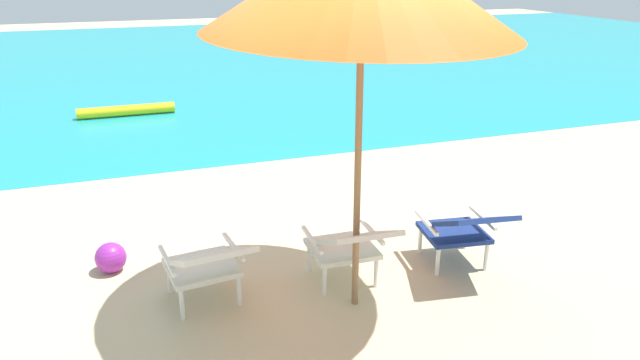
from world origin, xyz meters
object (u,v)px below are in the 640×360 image
(lounge_chair_left, at_px, (207,263))
(lounge_chair_right, at_px, (463,228))
(lounge_chair_center, at_px, (350,244))
(beach_ball, at_px, (111,258))
(swim_buoy, at_px, (127,110))

(lounge_chair_left, bearing_deg, lounge_chair_right, -2.87)
(lounge_chair_left, distance_m, lounge_chair_right, 2.13)
(lounge_chair_center, height_order, beach_ball, lounge_chair_center)
(lounge_chair_right, relative_size, beach_ball, 3.59)
(lounge_chair_center, distance_m, lounge_chair_right, 1.01)
(beach_ball, bearing_deg, swim_buoy, 86.22)
(swim_buoy, xyz_separation_m, lounge_chair_right, (2.45, -6.57, 0.31))
(lounge_chair_center, bearing_deg, lounge_chair_right, -2.21)
(swim_buoy, xyz_separation_m, beach_ball, (-0.37, -5.59, 0.03))
(lounge_chair_left, relative_size, beach_ball, 3.54)
(swim_buoy, bearing_deg, lounge_chair_right, -69.57)
(swim_buoy, bearing_deg, beach_ball, -93.78)
(swim_buoy, relative_size, lounge_chair_center, 1.80)
(lounge_chair_center, relative_size, beach_ball, 3.39)
(lounge_chair_center, xyz_separation_m, lounge_chair_right, (1.01, -0.04, 0.00))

